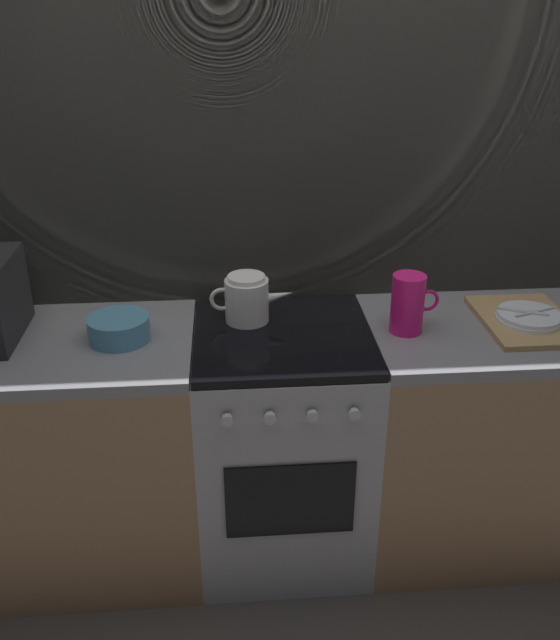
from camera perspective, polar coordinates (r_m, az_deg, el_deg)
The scene contains 9 objects.
ground_plane at distance 2.79m, azimuth 0.19°, elevation -17.81°, with size 8.00×8.00×0.00m, color #47423D.
back_wall at distance 2.45m, azimuth -0.40°, elevation 8.58°, with size 3.60×0.05×2.40m.
counter_left at distance 2.60m, azimuth -20.32°, elevation -10.65°, with size 1.20×0.60×0.90m.
stove_unit at distance 2.50m, azimuth 0.21°, elevation -10.37°, with size 0.60×0.63×0.90m.
counter_right at distance 2.72m, azimuth 19.72°, elevation -8.85°, with size 1.20×0.60×0.90m.
kettle at distance 2.33m, azimuth -2.77°, elevation 1.79°, with size 0.28×0.15×0.17m.
mixing_bowl at distance 2.28m, azimuth -13.32°, elevation -0.64°, with size 0.20×0.20×0.08m, color teal.
pitcher at distance 2.28m, azimuth 10.68°, elevation 1.36°, with size 0.16×0.11×0.20m.
dish_pile at distance 2.47m, azimuth 19.97°, elevation 0.07°, with size 0.30×0.40×0.06m.
Camera 1 is at (-0.17, -2.01, 1.93)m, focal length 38.18 mm.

